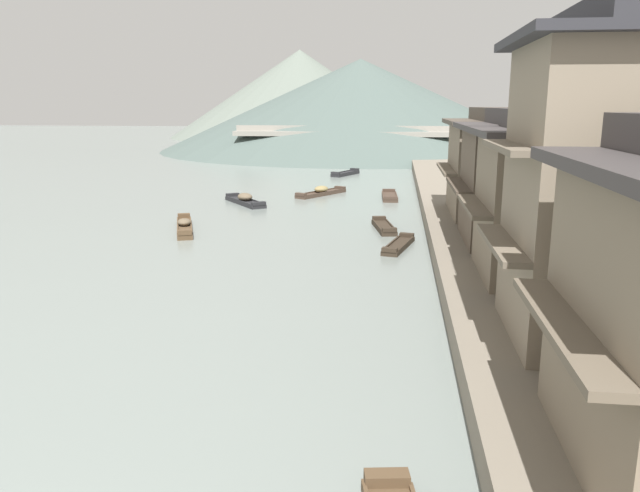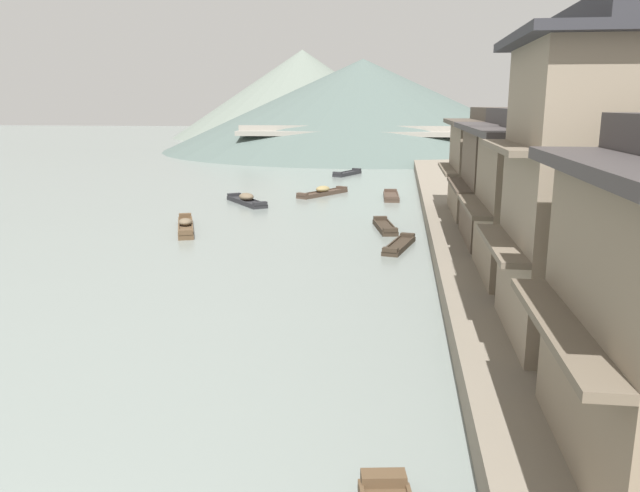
{
  "view_description": "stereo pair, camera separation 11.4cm",
  "coord_description": "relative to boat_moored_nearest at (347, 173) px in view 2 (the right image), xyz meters",
  "views": [
    {
      "loc": [
        6.18,
        -5.47,
        7.15
      ],
      "look_at": [
        3.28,
        17.8,
        1.74
      ],
      "focal_mm": 34.52,
      "sensor_mm": 36.0,
      "label": 1
    },
    {
      "loc": [
        6.29,
        -5.46,
        7.15
      ],
      "look_at": [
        3.28,
        17.8,
        1.74
      ],
      "focal_mm": 34.52,
      "sensor_mm": 36.0,
      "label": 2
    }
  ],
  "objects": [
    {
      "name": "house_waterfront_narrow",
      "position": [
        11.27,
        -34.33,
        3.68
      ],
      "size": [
        6.72,
        6.64,
        6.14
      ],
      "color": "brown",
      "rests_on": "riverbank_right"
    },
    {
      "name": "boat_moored_second",
      "position": [
        4.62,
        -28.1,
        -0.02
      ],
      "size": [
        1.62,
        4.07,
        0.47
      ],
      "color": "#33281E",
      "rests_on": "ground"
    },
    {
      "name": "riverbank_right",
      "position": [
        16.02,
        -28.1,
        0.25
      ],
      "size": [
        18.0,
        110.0,
        0.85
      ],
      "primitive_type": "cube",
      "color": "slate",
      "rests_on": "ground"
    },
    {
      "name": "boat_moored_third",
      "position": [
        -5.77,
        -19.75,
        0.1
      ],
      "size": [
        4.01,
        4.88,
        0.81
      ],
      "color": "#232326",
      "rests_on": "ground"
    },
    {
      "name": "hill_far_centre",
      "position": [
        -16.82,
        77.41,
        9.35
      ],
      "size": [
        58.24,
        58.24,
        19.06
      ],
      "primitive_type": "cone",
      "color": "slate",
      "rests_on": "ground"
    },
    {
      "name": "stone_bridge",
      "position": [
        -0.93,
        16.17,
        2.81
      ],
      "size": [
        29.94,
        2.4,
        4.49
      ],
      "color": "gray",
      "rests_on": "ground"
    },
    {
      "name": "boat_midriver_drifting",
      "position": [
        5.46,
        -32.76,
        -0.04
      ],
      "size": [
        1.73,
        4.09,
        0.41
      ],
      "color": "#33281E",
      "rests_on": "ground"
    },
    {
      "name": "house_waterfront_second",
      "position": [
        11.17,
        -46.75,
        4.99
      ],
      "size": [
        6.52,
        5.77,
        8.74
      ],
      "color": "gray",
      "rests_on": "riverbank_right"
    },
    {
      "name": "boat_upstream_distant",
      "position": [
        4.78,
        -15.7,
        -0.02
      ],
      "size": [
        1.34,
        4.52,
        0.46
      ],
      "color": "#423328",
      "rests_on": "ground"
    },
    {
      "name": "boat_crossing_west",
      "position": [
        -6.9,
        -29.77,
        0.06
      ],
      "size": [
        2.67,
        5.54,
        0.7
      ],
      "color": "brown",
      "rests_on": "ground"
    },
    {
      "name": "house_waterfront_far",
      "position": [
        11.48,
        -26.82,
        3.67
      ],
      "size": [
        7.15,
        7.84,
        6.14
      ],
      "color": "#7F705B",
      "rests_on": "riverbank_right"
    },
    {
      "name": "boat_moored_nearest",
      "position": [
        0.0,
        0.0,
        0.0
      ],
      "size": [
        2.73,
        4.57,
        0.54
      ],
      "color": "#232326",
      "rests_on": "ground"
    },
    {
      "name": "boat_midriver_upstream",
      "position": [
        -0.74,
        -14.61,
        0.07
      ],
      "size": [
        3.7,
        5.17,
        0.76
      ],
      "color": "#423328",
      "rests_on": "ground"
    },
    {
      "name": "house_waterfront_tall",
      "position": [
        10.61,
        -40.4,
        3.69
      ],
      "size": [
        5.41,
        6.12,
        6.14
      ],
      "color": "#7F705B",
      "rests_on": "riverbank_right"
    },
    {
      "name": "hill_far_west",
      "position": [
        -0.85,
        37.87,
        6.94
      ],
      "size": [
        63.61,
        63.61,
        14.23
      ],
      "primitive_type": "cone",
      "color": "#4C5B56",
      "rests_on": "ground"
    }
  ]
}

